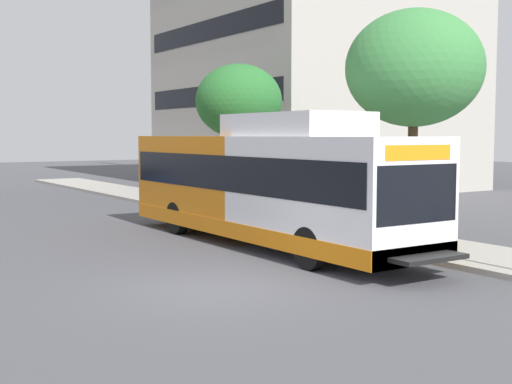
{
  "coord_description": "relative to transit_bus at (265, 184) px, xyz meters",
  "views": [
    {
      "loc": [
        -6.72,
        -11.65,
        3.08
      ],
      "look_at": [
        2.92,
        3.13,
        1.6
      ],
      "focal_mm": 47.61,
      "sensor_mm": 36.0,
      "label": 1
    }
  ],
  "objects": [
    {
      "name": "sidewalk_curb",
      "position": [
        3.17,
        1.96,
        -1.63
      ],
      "size": [
        3.0,
        56.0,
        0.14
      ],
      "primitive_type": "cube",
      "color": "#A8A399",
      "rests_on": "ground"
    },
    {
      "name": "ground_plane",
      "position": [
        -3.83,
        3.96,
        -1.7
      ],
      "size": [
        120.0,
        120.0,
        0.0
      ],
      "primitive_type": "plane",
      "color": "#4C4C51"
    },
    {
      "name": "street_tree_mid_block",
      "position": [
        3.96,
        7.83,
        2.74
      ],
      "size": [
        3.51,
        3.51,
        5.81
      ],
      "color": "#4C3823",
      "rests_on": "sidewalk_curb"
    },
    {
      "name": "transit_bus",
      "position": [
        0.0,
        0.0,
        0.0
      ],
      "size": [
        2.58,
        12.25,
        3.65
      ],
      "color": "white",
      "rests_on": "ground"
    },
    {
      "name": "lattice_comm_tower",
      "position": [
        15.63,
        29.51,
        7.32
      ],
      "size": [
        1.1,
        1.1,
        27.27
      ],
      "color": "#B7B7BC",
      "rests_on": "ground"
    },
    {
      "name": "street_tree_near_stop",
      "position": [
        3.77,
        -1.92,
        3.25
      ],
      "size": [
        3.89,
        3.89,
        6.48
      ],
      "color": "#4C3823",
      "rests_on": "sidewalk_curb"
    }
  ]
}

